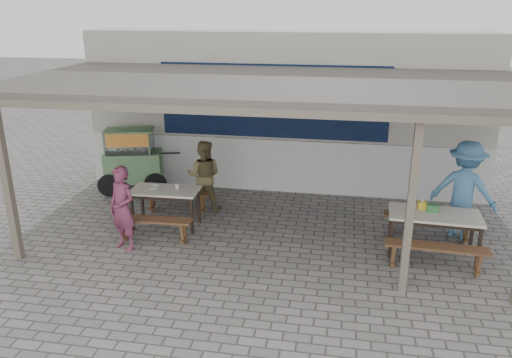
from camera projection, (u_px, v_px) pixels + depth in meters
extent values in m
plane|color=slate|center=(258.00, 249.00, 8.69)|extent=(60.00, 60.00, 0.00)
cube|color=#AFAA9D|center=(285.00, 110.00, 11.46)|extent=(9.00, 1.20, 3.50)
cube|color=silver|center=(281.00, 166.00, 11.26)|extent=(9.00, 0.10, 1.20)
cube|color=#0D193E|center=(273.00, 102.00, 10.82)|extent=(5.00, 0.03, 1.60)
cube|color=#524C47|center=(268.00, 82.00, 8.72)|extent=(9.00, 4.20, 0.12)
cube|color=#68614F|center=(245.00, 111.00, 6.84)|extent=(9.00, 0.12, 0.12)
cube|color=#68614F|center=(7.00, 182.00, 7.97)|extent=(0.12, 0.12, 2.70)
cube|color=#68614F|center=(411.00, 206.00, 7.02)|extent=(0.11, 0.11, 2.70)
cube|color=silver|center=(165.00, 190.00, 9.39)|extent=(1.29, 0.68, 0.04)
cube|color=black|center=(165.00, 193.00, 9.41)|extent=(1.19, 0.58, 0.06)
cube|color=black|center=(132.00, 212.00, 9.35)|extent=(0.05, 0.05, 0.71)
cube|color=black|center=(192.00, 216.00, 9.19)|extent=(0.05, 0.05, 0.71)
cube|color=black|center=(142.00, 202.00, 9.83)|extent=(0.05, 0.05, 0.71)
cube|color=black|center=(199.00, 205.00, 9.68)|extent=(0.05, 0.05, 0.71)
cube|color=brown|center=(154.00, 220.00, 8.84)|extent=(1.38, 0.32, 0.04)
cube|color=brown|center=(126.00, 229.00, 8.99)|extent=(0.06, 0.28, 0.41)
cube|color=brown|center=(184.00, 233.00, 8.84)|extent=(0.06, 0.28, 0.41)
cube|color=brown|center=(177.00, 192.00, 10.13)|extent=(1.38, 0.32, 0.04)
cube|color=brown|center=(152.00, 201.00, 10.28)|extent=(0.06, 0.28, 0.41)
cube|color=brown|center=(203.00, 204.00, 10.13)|extent=(0.06, 0.28, 0.41)
cube|color=silver|center=(435.00, 215.00, 8.30)|extent=(1.52, 0.83, 0.04)
cube|color=black|center=(435.00, 218.00, 8.32)|extent=(1.42, 0.72, 0.06)
cube|color=black|center=(391.00, 239.00, 8.28)|extent=(0.05, 0.05, 0.71)
cube|color=black|center=(479.00, 248.00, 7.98)|extent=(0.05, 0.05, 0.71)
cube|color=black|center=(390.00, 224.00, 8.86)|extent=(0.05, 0.05, 0.71)
cube|color=black|center=(472.00, 231.00, 8.56)|extent=(0.05, 0.05, 0.71)
cube|color=brown|center=(436.00, 247.00, 7.85)|extent=(1.60, 0.37, 0.04)
cube|color=brown|center=(393.00, 255.00, 8.06)|extent=(0.07, 0.28, 0.41)
cube|color=brown|center=(478.00, 264.00, 7.78)|extent=(0.07, 0.28, 0.41)
cube|color=brown|center=(430.00, 217.00, 8.95)|extent=(1.60, 0.37, 0.04)
cube|color=brown|center=(392.00, 225.00, 9.16)|extent=(0.07, 0.28, 0.41)
cube|color=brown|center=(466.00, 232.00, 8.88)|extent=(0.07, 0.28, 0.41)
cube|color=#699060|center=(134.00, 166.00, 11.27)|extent=(1.36, 0.94, 0.64)
cube|color=#699060|center=(135.00, 180.00, 11.39)|extent=(1.31, 0.89, 0.05)
cylinder|color=black|center=(109.00, 186.00, 11.02)|extent=(0.51, 0.18, 0.51)
cylinder|color=black|center=(156.00, 184.00, 11.10)|extent=(0.51, 0.18, 0.51)
cube|color=silver|center=(129.00, 141.00, 11.08)|extent=(1.12, 0.79, 0.50)
cube|color=#699060|center=(129.00, 130.00, 11.00)|extent=(1.16, 0.84, 0.04)
cube|color=#EB4437|center=(127.00, 141.00, 10.78)|extent=(0.89, 0.25, 0.29)
cylinder|color=black|center=(166.00, 153.00, 11.24)|extent=(0.63, 0.20, 0.04)
imported|color=#6E2E48|center=(122.00, 208.00, 8.51)|extent=(0.64, 0.55, 1.50)
imported|color=brown|center=(204.00, 176.00, 10.18)|extent=(0.74, 0.59, 1.47)
imported|color=teal|center=(464.00, 190.00, 8.93)|extent=(1.33, 1.07, 1.80)
cube|color=gold|center=(422.00, 205.00, 8.47)|extent=(0.13, 0.13, 0.12)
cube|color=#32713A|center=(433.00, 208.00, 8.35)|extent=(0.21, 0.15, 0.13)
cylinder|color=silver|center=(177.00, 186.00, 9.44)|extent=(0.07, 0.07, 0.08)
imported|color=silver|center=(154.00, 187.00, 9.43)|extent=(0.21, 0.21, 0.04)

